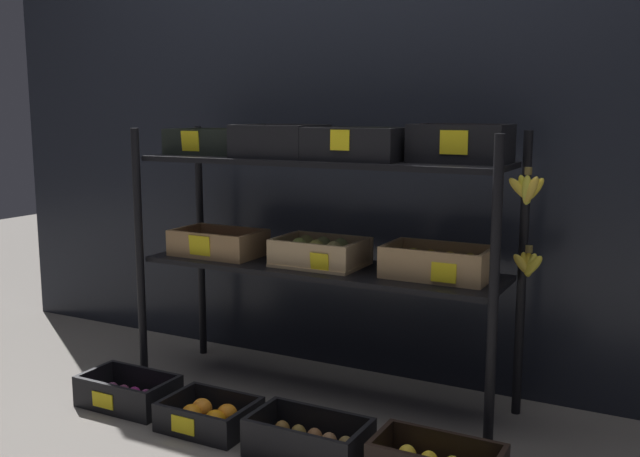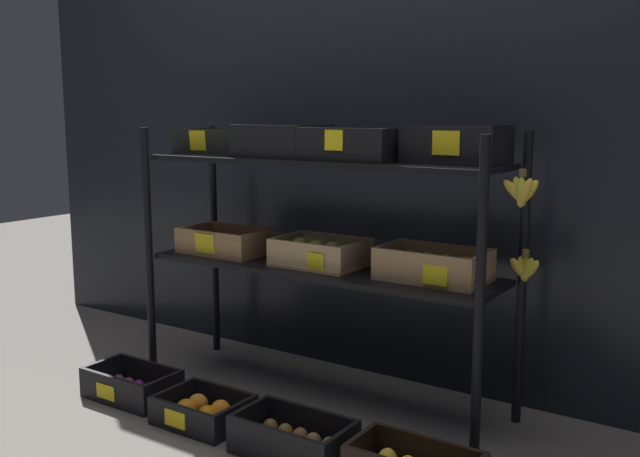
# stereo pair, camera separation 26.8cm
# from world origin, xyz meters

# --- Properties ---
(ground_plane) EXTENTS (10.00, 10.00, 0.00)m
(ground_plane) POSITION_xyz_m (0.00, 0.00, 0.00)
(ground_plane) COLOR #605B56
(storefront_wall) EXTENTS (3.81, 0.12, 1.91)m
(storefront_wall) POSITION_xyz_m (0.00, 0.40, 0.95)
(storefront_wall) COLOR black
(storefront_wall) RESTS_ON ground_plane
(display_rack) EXTENTS (1.53, 0.43, 1.05)m
(display_rack) POSITION_xyz_m (0.01, 0.00, 0.74)
(display_rack) COLOR black
(display_rack) RESTS_ON ground_plane
(crate_ground_plum) EXTENTS (0.36, 0.21, 0.12)m
(crate_ground_plum) POSITION_xyz_m (-0.59, -0.41, 0.04)
(crate_ground_plum) COLOR black
(crate_ground_plum) RESTS_ON ground_plane
(crate_ground_orange) EXTENTS (0.31, 0.24, 0.10)m
(crate_ground_orange) POSITION_xyz_m (-0.21, -0.43, 0.04)
(crate_ground_orange) COLOR black
(crate_ground_orange) RESTS_ON ground_plane
(crate_ground_kiwi) EXTENTS (0.38, 0.21, 0.13)m
(crate_ground_kiwi) POSITION_xyz_m (0.20, -0.45, 0.05)
(crate_ground_kiwi) COLOR black
(crate_ground_kiwi) RESTS_ON ground_plane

